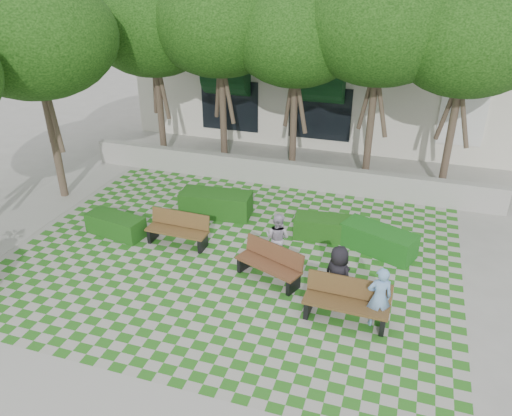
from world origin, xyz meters
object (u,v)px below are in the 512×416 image
(hedge_west, at_px, (116,225))
(person_blue, at_px, (379,297))
(bench_mid, at_px, (270,264))
(person_dark, at_px, (338,276))
(person_white, at_px, (277,238))
(hedge_midright, at_px, (327,228))
(hedge_midleft, at_px, (216,204))
(bench_east, at_px, (347,302))
(hedge_east, at_px, (378,240))
(bench_west, at_px, (178,230))

(hedge_west, bearing_deg, person_blue, -12.90)
(bench_mid, relative_size, person_dark, 1.20)
(person_white, bearing_deg, hedge_midright, -109.01)
(hedge_midright, xyz_separation_m, hedge_midleft, (-3.65, 0.36, 0.06))
(hedge_midright, bearing_deg, person_white, -122.24)
(person_blue, bearing_deg, hedge_midright, -80.70)
(bench_east, relative_size, hedge_east, 0.95)
(hedge_midright, distance_m, hedge_west, 6.27)
(hedge_midright, relative_size, person_white, 1.31)
(person_blue, distance_m, person_white, 3.40)
(hedge_east, relative_size, person_dark, 1.30)
(person_dark, bearing_deg, hedge_midright, -44.80)
(hedge_midleft, distance_m, hedge_west, 3.16)
(hedge_east, bearing_deg, person_blue, -85.02)
(person_blue, bearing_deg, bench_west, -35.69)
(person_white, bearing_deg, bench_mid, 106.29)
(person_blue, relative_size, person_dark, 0.97)
(hedge_midright, bearing_deg, hedge_midleft, 174.37)
(hedge_east, distance_m, person_white, 2.92)
(hedge_west, height_order, person_white, person_white)
(hedge_midright, height_order, person_white, person_white)
(hedge_west, bearing_deg, hedge_midright, 16.01)
(hedge_midleft, distance_m, person_white, 3.31)
(bench_west, bearing_deg, hedge_midleft, 81.51)
(bench_east, bearing_deg, hedge_midright, 109.01)
(person_dark, relative_size, person_white, 1.08)
(bench_east, relative_size, hedge_midleft, 0.87)
(hedge_east, distance_m, person_dark, 2.84)
(bench_mid, relative_size, hedge_east, 0.92)
(hedge_east, bearing_deg, person_white, -152.38)
(bench_east, xyz_separation_m, bench_mid, (-2.11, 1.01, -0.04))
(bench_west, distance_m, hedge_midleft, 2.03)
(hedge_midright, distance_m, person_white, 2.00)
(hedge_midleft, bearing_deg, bench_mid, -47.47)
(bench_west, distance_m, person_dark, 5.02)
(bench_west, bearing_deg, hedge_west, -175.76)
(bench_west, bearing_deg, bench_mid, -14.64)
(hedge_east, height_order, person_white, person_white)
(bench_mid, distance_m, hedge_east, 3.35)
(hedge_midleft, height_order, hedge_west, hedge_midleft)
(hedge_east, bearing_deg, hedge_west, -169.41)
(bench_mid, xyz_separation_m, hedge_midleft, (-2.65, 2.89, -0.06))
(person_blue, distance_m, person_dark, 1.11)
(hedge_west, distance_m, person_dark, 6.96)
(hedge_west, bearing_deg, person_white, 0.76)
(hedge_midright, xyz_separation_m, person_blue, (1.80, -3.52, 0.43))
(bench_west, relative_size, person_dark, 1.16)
(person_dark, bearing_deg, hedge_west, 19.63)
(hedge_west, xyz_separation_m, person_white, (4.97, 0.07, 0.41))
(bench_east, distance_m, hedge_east, 3.25)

